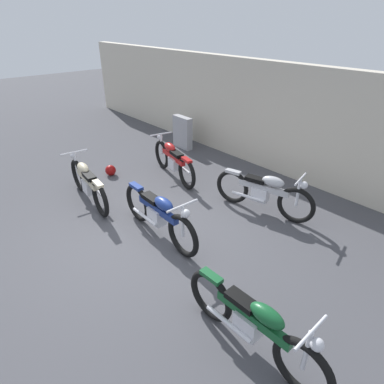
{
  "coord_description": "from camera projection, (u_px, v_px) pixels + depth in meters",
  "views": [
    {
      "loc": [
        4.27,
        -2.57,
        3.51
      ],
      "look_at": [
        0.12,
        1.05,
        0.55
      ],
      "focal_mm": 30.7,
      "sensor_mm": 36.0,
      "label": 1
    }
  ],
  "objects": [
    {
      "name": "motorcycle_red",
      "position": [
        173.0,
        160.0,
        7.91
      ],
      "size": [
        2.05,
        0.68,
        0.93
      ],
      "rotation": [
        0.0,
        0.0,
        2.94
      ],
      "color": "black",
      "rests_on": "ground_plane"
    },
    {
      "name": "helmet",
      "position": [
        111.0,
        170.0,
        8.15
      ],
      "size": [
        0.26,
        0.26,
        0.26
      ],
      "primitive_type": "sphere",
      "color": "maroon",
      "rests_on": "ground_plane"
    },
    {
      "name": "motorcycle_silver",
      "position": [
        264.0,
        192.0,
        6.46
      ],
      "size": [
        2.05,
        0.76,
        0.94
      ],
      "rotation": [
        0.0,
        0.0,
        0.25
      ],
      "color": "black",
      "rests_on": "ground_plane"
    },
    {
      "name": "stone_marker",
      "position": [
        182.0,
        132.0,
        9.71
      ],
      "size": [
        0.7,
        0.22,
        0.94
      ],
      "primitive_type": "cube",
      "rotation": [
        0.0,
        0.0,
        -0.03
      ],
      "color": "#9E9EA3",
      "rests_on": "ground_plane"
    },
    {
      "name": "motorcycle_blue",
      "position": [
        159.0,
        214.0,
        5.72
      ],
      "size": [
        2.14,
        0.6,
        0.96
      ],
      "rotation": [
        0.0,
        0.0,
        -0.02
      ],
      "color": "black",
      "rests_on": "ground_plane"
    },
    {
      "name": "building_wall",
      "position": [
        288.0,
        121.0,
        7.79
      ],
      "size": [
        18.0,
        0.3,
        2.61
      ],
      "primitive_type": "cube",
      "color": "beige",
      "rests_on": "ground_plane"
    },
    {
      "name": "ground_plane",
      "position": [
        144.0,
        234.0,
        5.99
      ],
      "size": [
        40.0,
        40.0,
        0.0
      ],
      "primitive_type": "plane",
      "color": "#47474C"
    },
    {
      "name": "motorcycle_cream",
      "position": [
        88.0,
        182.0,
        6.84
      ],
      "size": [
        2.07,
        0.58,
        0.93
      ],
      "rotation": [
        0.0,
        0.0,
        3.03
      ],
      "color": "black",
      "rests_on": "ground_plane"
    },
    {
      "name": "motorcycle_green",
      "position": [
        253.0,
        324.0,
        3.71
      ],
      "size": [
        2.03,
        0.57,
        0.91
      ],
      "rotation": [
        0.0,
        0.0,
        0.02
      ],
      "color": "black",
      "rests_on": "ground_plane"
    }
  ]
}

